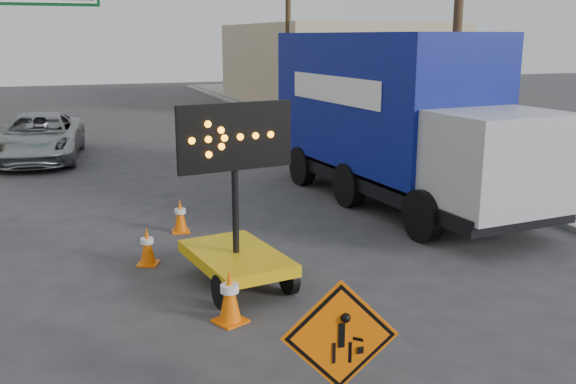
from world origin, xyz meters
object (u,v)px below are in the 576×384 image
arrow_board (236,246)px  pickup_truck (39,137)px  box_truck (395,127)px  construction_sign (340,350)px

arrow_board → pickup_truck: bearing=95.4°
box_truck → arrow_board: bearing=-146.6°
pickup_truck → construction_sign: bearing=-72.9°
pickup_truck → box_truck: 11.87m
arrow_board → box_truck: 6.47m
construction_sign → box_truck: size_ratio=0.19×
arrow_board → construction_sign: bearing=-99.0°
arrow_board → box_truck: bearing=29.6°
box_truck → pickup_truck: bearing=128.6°
construction_sign → pickup_truck: size_ratio=0.30×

